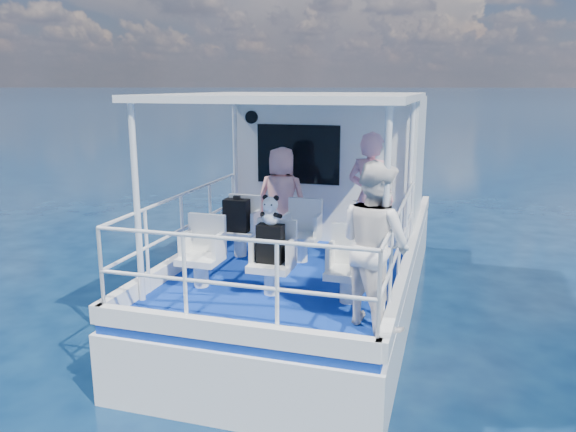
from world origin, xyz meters
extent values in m
plane|color=#071A38|center=(0.00, 0.00, 0.00)|extent=(2000.00, 2000.00, 0.00)
cube|color=white|center=(0.00, 1.00, 0.00)|extent=(3.00, 7.00, 1.60)
cube|color=navy|center=(0.00, 1.00, 0.85)|extent=(2.90, 6.90, 0.10)
cube|color=white|center=(0.00, 2.30, 2.00)|extent=(2.85, 2.00, 2.20)
cube|color=white|center=(0.00, -0.20, 3.14)|extent=(3.00, 3.20, 0.08)
cylinder|color=white|center=(-1.35, -1.70, 2.00)|extent=(0.07, 0.07, 2.20)
cylinder|color=white|center=(1.35, -1.70, 2.00)|extent=(0.07, 0.07, 2.20)
cylinder|color=white|center=(-1.35, 1.20, 2.00)|extent=(0.07, 0.07, 2.20)
cylinder|color=white|center=(1.35, 1.20, 2.00)|extent=(0.07, 0.07, 2.20)
cube|color=white|center=(-0.90, 0.20, 1.09)|extent=(0.48, 0.46, 0.38)
cube|color=white|center=(0.00, 0.20, 1.09)|extent=(0.48, 0.46, 0.38)
cube|color=white|center=(0.90, 0.20, 1.09)|extent=(0.48, 0.46, 0.38)
cube|color=white|center=(-0.90, -1.10, 1.09)|extent=(0.48, 0.46, 0.38)
cube|color=white|center=(0.00, -1.10, 1.09)|extent=(0.48, 0.46, 0.38)
cube|color=white|center=(0.90, -1.10, 1.09)|extent=(0.48, 0.46, 0.38)
imported|color=pink|center=(-0.42, 0.65, 1.66)|extent=(0.58, 0.42, 1.53)
imported|color=pink|center=(0.91, 0.38, 1.80)|extent=(0.75, 0.60, 1.79)
imported|color=white|center=(1.25, -1.60, 1.74)|extent=(1.03, 1.02, 1.68)
cube|color=black|center=(-0.92, 0.13, 1.51)|extent=(0.35, 0.20, 0.46)
cube|color=black|center=(-0.01, -1.09, 1.51)|extent=(0.30, 0.17, 0.45)
cube|color=black|center=(-0.91, 0.13, 1.76)|extent=(0.09, 0.06, 0.06)
camera|label=1|loc=(1.95, -6.98, 3.27)|focal=35.00mm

